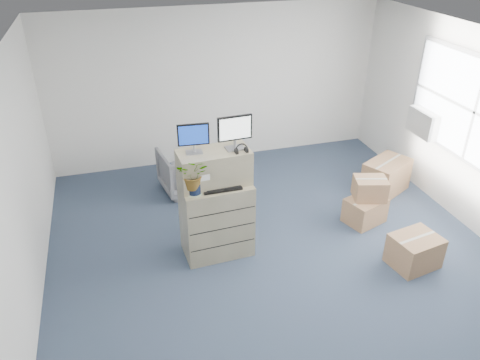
# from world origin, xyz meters

# --- Properties ---
(ground) EXTENTS (7.00, 7.00, 0.00)m
(ground) POSITION_xyz_m (0.00, 0.00, 0.00)
(ground) COLOR #2A364D
(ground) RESTS_ON ground
(wall_back) EXTENTS (6.00, 0.02, 2.80)m
(wall_back) POSITION_xyz_m (0.00, 3.51, 1.40)
(wall_back) COLOR silver
(wall_back) RESTS_ON ground
(window) EXTENTS (0.07, 2.72, 1.52)m
(window) POSITION_xyz_m (2.96, 0.50, 1.70)
(window) COLOR #939395
(window) RESTS_ON wall_right
(ac_unit) EXTENTS (0.24, 0.60, 0.40)m
(ac_unit) POSITION_xyz_m (2.87, 1.40, 1.20)
(ac_unit) COLOR #BABAB5
(ac_unit) RESTS_ON wall_right
(filing_cabinet_lower) EXTENTS (0.93, 0.60, 1.06)m
(filing_cabinet_lower) POSITION_xyz_m (-0.73, 0.65, 0.53)
(filing_cabinet_lower) COLOR gray
(filing_cabinet_lower) RESTS_ON ground
(filing_cabinet_upper) EXTENTS (0.93, 0.50, 0.45)m
(filing_cabinet_upper) POSITION_xyz_m (-0.73, 0.70, 1.28)
(filing_cabinet_upper) COLOR gray
(filing_cabinet_upper) RESTS_ON filing_cabinet_lower
(monitor_left) EXTENTS (0.39, 0.16, 0.38)m
(monitor_left) POSITION_xyz_m (-0.97, 0.72, 1.72)
(monitor_left) COLOR #99999E
(monitor_left) RESTS_ON filing_cabinet_upper
(monitor_right) EXTENTS (0.44, 0.18, 0.44)m
(monitor_right) POSITION_xyz_m (-0.46, 0.70, 1.76)
(monitor_right) COLOR #99999E
(monitor_right) RESTS_ON filing_cabinet_upper
(headphones) EXTENTS (0.16, 0.03, 0.16)m
(headphones) POSITION_xyz_m (-0.41, 0.57, 1.55)
(headphones) COLOR black
(headphones) RESTS_ON filing_cabinet_upper
(keyboard) EXTENTS (0.50, 0.21, 0.03)m
(keyboard) POSITION_xyz_m (-0.68, 0.53, 1.07)
(keyboard) COLOR black
(keyboard) RESTS_ON filing_cabinet_lower
(mouse) EXTENTS (0.12, 0.10, 0.04)m
(mouse) POSITION_xyz_m (-0.43, 0.54, 1.07)
(mouse) COLOR silver
(mouse) RESTS_ON filing_cabinet_lower
(water_bottle) EXTENTS (0.08, 0.08, 0.26)m
(water_bottle) POSITION_xyz_m (-0.64, 0.70, 1.19)
(water_bottle) COLOR gray
(water_bottle) RESTS_ON filing_cabinet_lower
(phone_dock) EXTENTS (0.06, 0.05, 0.13)m
(phone_dock) POSITION_xyz_m (-0.78, 0.72, 1.10)
(phone_dock) COLOR silver
(phone_dock) RESTS_ON filing_cabinet_lower
(external_drive) EXTENTS (0.23, 0.19, 0.06)m
(external_drive) POSITION_xyz_m (-0.36, 0.80, 1.09)
(external_drive) COLOR black
(external_drive) RESTS_ON filing_cabinet_lower
(tissue_box) EXTENTS (0.27, 0.14, 0.10)m
(tissue_box) POSITION_xyz_m (-0.37, 0.79, 1.17)
(tissue_box) COLOR #4294E3
(tissue_box) RESTS_ON external_drive
(potted_plant) EXTENTS (0.48, 0.51, 0.41)m
(potted_plant) POSITION_xyz_m (-1.04, 0.50, 1.29)
(potted_plant) COLOR #A9BC98
(potted_plant) RESTS_ON filing_cabinet_lower
(office_chair) EXTENTS (0.88, 0.84, 0.80)m
(office_chair) POSITION_xyz_m (-0.83, 2.44, 0.40)
(office_chair) COLOR slate
(office_chair) RESTS_ON ground
(cardboard_boxes) EXTENTS (1.58, 2.50, 0.71)m
(cardboard_boxes) POSITION_xyz_m (1.96, 0.77, 0.28)
(cardboard_boxes) COLOR olive
(cardboard_boxes) RESTS_ON ground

